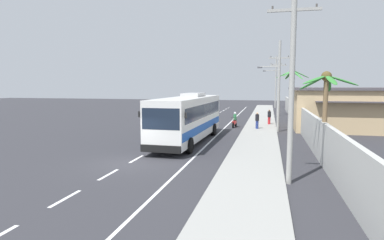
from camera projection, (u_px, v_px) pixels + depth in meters
ground_plane at (129, 163)px, 18.48m from camera, size 160.00×160.00×0.00m
sidewalk_kerb at (258, 139)px, 26.61m from camera, size 3.20×90.00×0.14m
lane_markings at (209, 130)px, 31.95m from camera, size 3.38×71.00×0.01m
boundary_wall at (303, 121)px, 29.51m from camera, size 0.24×60.00×2.35m
coach_bus_foreground at (188, 117)px, 25.41m from camera, size 3.27×12.50×3.74m
motorcycle_beside_bus at (235, 121)px, 34.27m from camera, size 0.56×1.96×1.59m
pedestrian_near_kerb at (257, 120)px, 32.08m from camera, size 0.36×0.36×1.60m
pedestrian_midwalk at (269, 117)px, 35.78m from camera, size 0.36×0.36×1.59m
utility_pole_nearest at (292, 77)px, 14.17m from camera, size 2.23×0.24×9.12m
utility_pole_mid at (278, 84)px, 30.49m from camera, size 2.97×0.24×8.45m
utility_pole_far at (278, 84)px, 46.66m from camera, size 3.29×0.24×8.40m
utility_pole_distant at (276, 81)px, 62.83m from camera, size 2.42×0.24×9.95m
palm_nearest at (292, 83)px, 39.27m from camera, size 3.89×3.56×6.37m
palm_second at (325, 95)px, 17.97m from camera, size 3.08×3.15×5.14m
roadside_building at (348, 108)px, 32.56m from camera, size 11.04×9.32×4.15m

